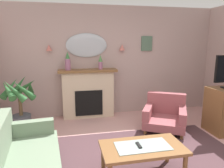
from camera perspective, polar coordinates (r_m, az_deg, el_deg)
wall_back at (r=5.20m, az=-0.26°, el=6.28°), size 6.25×0.10×2.64m
patterned_rug at (r=3.33m, az=8.94°, el=-21.12°), size 3.20×2.40×0.01m
fireplace at (r=5.02m, az=-6.52°, el=-2.68°), size 1.36×0.36×1.16m
mantel_vase_centre at (r=4.84m, az=-12.04°, el=5.98°), size 0.12×0.12×0.42m
mantel_vase_right at (r=4.90m, az=-3.18°, el=6.10°), size 0.10×0.10×0.34m
wall_mirror at (r=5.01m, az=-6.98°, el=10.46°), size 0.96×0.06×0.56m
wall_sconce_left at (r=4.96m, az=-16.88°, el=9.47°), size 0.14×0.14×0.14m
wall_sconce_right at (r=5.11m, az=2.78°, el=9.99°), size 0.14×0.14×0.14m
framed_picture at (r=5.36m, az=9.48°, el=10.88°), size 0.28×0.03×0.36m
coffee_table at (r=2.92m, az=8.36°, el=-17.45°), size 1.10×0.60×0.45m
tv_remote at (r=2.89m, az=7.34°, el=-16.31°), size 0.04×0.16×0.02m
floral_couch at (r=3.10m, az=-24.44°, el=-18.04°), size 1.03×1.79×0.76m
armchair_near_fireplace at (r=4.52m, az=14.30°, el=-8.07°), size 1.10×1.11×0.71m
potted_plant_tall_palm at (r=4.59m, az=-23.88°, el=-4.54°), size 0.74×0.74×1.13m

